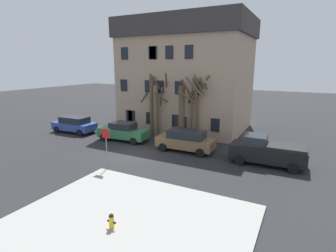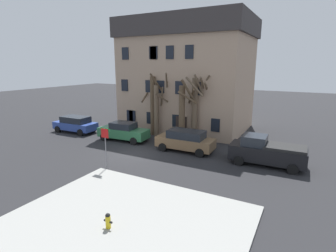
# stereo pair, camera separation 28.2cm
# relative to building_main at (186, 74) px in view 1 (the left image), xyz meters

# --- Properties ---
(ground_plane) EXTENTS (120.00, 120.00, 0.00)m
(ground_plane) POSITION_rel_building_main_xyz_m (0.10, -10.44, -5.86)
(ground_plane) COLOR #262628
(sidewalk_slab) EXTENTS (10.49, 8.40, 0.12)m
(sidewalk_slab) POSITION_rel_building_main_xyz_m (5.31, -18.32, -5.80)
(sidewalk_slab) COLOR #999993
(sidewalk_slab) RESTS_ON ground_plane
(building_main) EXTENTS (13.24, 9.13, 11.56)m
(building_main) POSITION_rel_building_main_xyz_m (0.00, 0.00, 0.00)
(building_main) COLOR tan
(building_main) RESTS_ON ground_plane
(tree_bare_near) EXTENTS (2.50, 2.75, 6.25)m
(tree_bare_near) POSITION_rel_building_main_xyz_m (-1.58, -4.51, -2.65)
(tree_bare_near) COLOR brown
(tree_bare_near) RESTS_ON ground_plane
(tree_bare_mid) EXTENTS (1.68, 2.50, 6.21)m
(tree_bare_mid) POSITION_rel_building_main_xyz_m (-0.87, -4.96, -3.07)
(tree_bare_mid) COLOR brown
(tree_bare_mid) RESTS_ON ground_plane
(tree_bare_far) EXTENTS (1.64, 2.65, 5.74)m
(tree_bare_far) POSITION_rel_building_main_xyz_m (2.13, -5.54, -2.97)
(tree_bare_far) COLOR brown
(tree_bare_far) RESTS_ON ground_plane
(tree_bare_end) EXTENTS (1.87, 2.36, 6.11)m
(tree_bare_end) POSITION_rel_building_main_xyz_m (2.99, -4.66, -2.57)
(tree_bare_end) COLOR brown
(tree_bare_end) RESTS_ON ground_plane
(car_blue_wagon) EXTENTS (4.67, 2.23, 1.67)m
(car_blue_wagon) POSITION_rel_building_main_xyz_m (-9.24, -7.64, -4.98)
(car_blue_wagon) COLOR #2D4799
(car_blue_wagon) RESTS_ON ground_plane
(car_green_sedan) EXTENTS (4.85, 2.21, 1.72)m
(car_green_sedan) POSITION_rel_building_main_xyz_m (-2.92, -7.73, -5.00)
(car_green_sedan) COLOR #2D6B42
(car_green_sedan) RESTS_ON ground_plane
(car_brown_wagon) EXTENTS (4.73, 2.15, 1.74)m
(car_brown_wagon) POSITION_rel_building_main_xyz_m (3.45, -7.82, -4.95)
(car_brown_wagon) COLOR brown
(car_brown_wagon) RESTS_ON ground_plane
(pickup_truck_black) EXTENTS (5.09, 2.21, 2.05)m
(pickup_truck_black) POSITION_rel_building_main_xyz_m (9.72, -7.96, -4.87)
(pickup_truck_black) COLOR black
(pickup_truck_black) RESTS_ON ground_plane
(fire_hydrant) EXTENTS (0.42, 0.22, 0.69)m
(fire_hydrant) POSITION_rel_building_main_xyz_m (4.98, -19.05, -5.38)
(fire_hydrant) COLOR gold
(fire_hydrant) RESTS_ON sidewalk_slab
(street_sign_pole) EXTENTS (0.76, 0.07, 2.88)m
(street_sign_pole) POSITION_rel_building_main_xyz_m (0.44, -13.94, -3.85)
(street_sign_pole) COLOR slate
(street_sign_pole) RESTS_ON ground_plane
(bicycle_leaning) EXTENTS (1.66, 0.65, 1.03)m
(bicycle_leaning) POSITION_rel_building_main_xyz_m (-3.69, -6.15, -5.49)
(bicycle_leaning) COLOR black
(bicycle_leaning) RESTS_ON ground_plane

